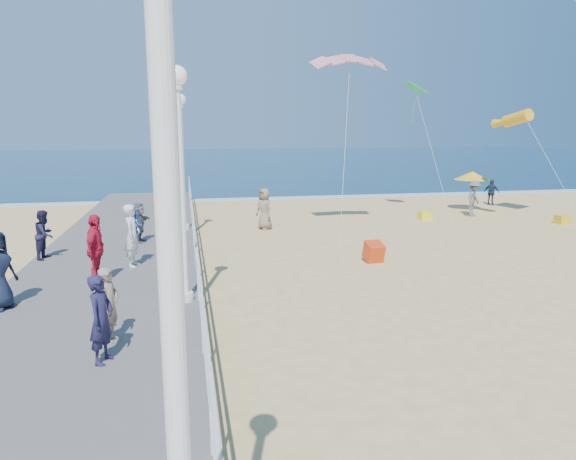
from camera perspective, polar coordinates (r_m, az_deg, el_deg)
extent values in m
plane|color=#E2BF76|center=(13.59, 12.19, -7.83)|extent=(160.00, 160.00, 0.00)
cube|color=#0C2B48|center=(77.06, -7.45, 7.74)|extent=(160.00, 90.00, 0.05)
cube|color=white|center=(32.97, -2.05, 3.53)|extent=(160.00, 1.20, 0.04)
cube|color=slate|center=(12.67, -21.12, -8.80)|extent=(5.00, 44.00, 0.40)
cube|color=white|center=(12.11, -10.04, -2.93)|extent=(0.05, 42.00, 0.06)
cube|color=white|center=(12.24, -9.96, -5.20)|extent=(0.05, 42.00, 0.04)
cylinder|color=white|center=(3.14, -12.32, -17.55)|extent=(0.14, 0.14, 4.70)
cylinder|color=white|center=(12.37, -11.29, -7.25)|extent=(0.36, 0.36, 0.20)
cylinder|color=white|center=(11.86, -11.71, 3.60)|extent=(0.14, 0.14, 4.70)
sphere|color=white|center=(11.82, -12.24, 16.44)|extent=(0.44, 0.44, 0.44)
cylinder|color=white|center=(21.12, -11.38, 0.35)|extent=(0.36, 0.36, 0.20)
cylinder|color=white|center=(20.82, -11.63, 6.72)|extent=(0.14, 0.14, 4.70)
sphere|color=white|center=(20.80, -11.92, 14.01)|extent=(0.44, 0.44, 0.44)
imported|color=silver|center=(15.60, -16.91, -0.60)|extent=(0.55, 0.74, 1.84)
imported|color=blue|center=(15.68, -16.38, 0.61)|extent=(0.34, 0.40, 0.74)
imported|color=#1D1A39|center=(9.41, -20.04, -9.28)|extent=(0.54, 0.66, 1.56)
imported|color=red|center=(14.13, -20.58, -2.04)|extent=(0.61, 1.13, 1.83)
imported|color=slate|center=(18.98, -16.19, 0.82)|extent=(0.69, 1.38, 1.43)
imported|color=gray|center=(10.28, -19.26, -7.87)|extent=(0.50, 0.61, 1.44)
imported|color=#1D1938|center=(17.59, -25.41, -0.44)|extent=(0.71, 0.84, 1.52)
imported|color=#5D5D62|center=(27.85, 19.95, 3.32)|extent=(1.34, 1.30, 1.83)
imported|color=#1C2A3E|center=(32.43, 21.68, 3.91)|extent=(0.84, 0.92, 1.50)
imported|color=#88715E|center=(22.75, -2.64, 2.36)|extent=(0.96, 1.06, 1.82)
cube|color=red|center=(17.31, 9.50, -2.60)|extent=(0.61, 0.76, 0.74)
cylinder|color=white|center=(29.80, 19.65, 3.77)|extent=(0.05, 0.05, 1.80)
cone|color=yellow|center=(29.70, 19.78, 5.71)|extent=(1.90, 1.90, 0.45)
cube|color=yellow|center=(26.10, 14.94, 1.54)|extent=(0.55, 0.55, 0.40)
cube|color=gold|center=(27.35, 28.19, 1.02)|extent=(0.55, 0.55, 0.40)
cylinder|color=#F6A514|center=(26.59, 24.12, 11.27)|extent=(0.97, 2.48, 1.04)
cube|color=#29C06E|center=(27.56, 13.89, 15.08)|extent=(1.07, 1.18, 0.55)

